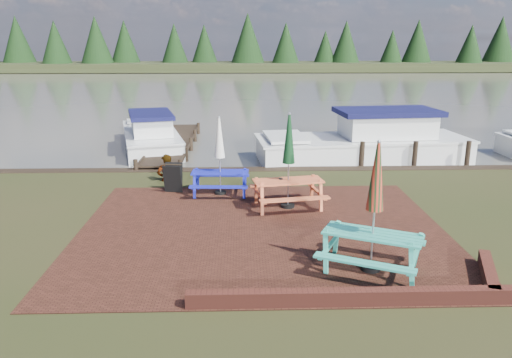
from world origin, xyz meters
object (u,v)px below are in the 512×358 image
object	(u,v)px
picnic_table_teal	(373,227)
boat_near	(366,144)
chalkboard	(173,178)
person	(166,155)
picnic_table_red	(288,176)
jetty	(173,143)
picnic_table_blue	(220,168)
boat_jetty	(151,137)

from	to	relation	value
picnic_table_teal	boat_near	distance (m)	10.56
chalkboard	boat_near	size ratio (longest dim) A/B	0.10
person	picnic_table_red	bearing A→B (deg)	121.52
chalkboard	jetty	size ratio (longest dim) A/B	0.10
jetty	boat_near	bearing A→B (deg)	-15.70
picnic_table_teal	picnic_table_blue	bearing A→B (deg)	147.48
jetty	person	distance (m)	5.74
picnic_table_teal	jetty	xyz separation A→B (m)	(-5.63, 12.53, -0.83)
picnic_table_red	boat_near	bearing A→B (deg)	49.88
picnic_table_red	chalkboard	bearing A→B (deg)	145.88
chalkboard	picnic_table_red	bearing A→B (deg)	-16.83
boat_jetty	picnic_table_teal	bearing A→B (deg)	-76.50
picnic_table_teal	chalkboard	bearing A→B (deg)	156.16
picnic_table_red	jetty	distance (m)	9.59
picnic_table_blue	jetty	bearing A→B (deg)	110.84
boat_near	person	xyz separation A→B (m)	(-7.53, -3.41, 0.41)
boat_jetty	boat_near	bearing A→B (deg)	-29.23
person	picnic_table_blue	bearing A→B (deg)	118.35
jetty	picnic_table_red	bearing A→B (deg)	-63.29
picnic_table_red	jetty	world-z (taller)	picnic_table_red
person	boat_jetty	bearing A→B (deg)	-96.78
picnic_table_red	person	size ratio (longest dim) A/B	1.49
picnic_table_teal	jetty	world-z (taller)	picnic_table_teal
boat_jetty	boat_near	size ratio (longest dim) A/B	0.80
boat_near	picnic_table_teal	bearing A→B (deg)	161.38
picnic_table_red	picnic_table_blue	xyz separation A→B (m)	(-1.94, 1.30, -0.10)
jetty	chalkboard	bearing A→B (deg)	-82.62
picnic_table_blue	jetty	xyz separation A→B (m)	(-2.36, 7.24, -0.71)
picnic_table_teal	boat_jetty	xyz separation A→B (m)	(-6.64, 12.72, -0.58)
picnic_table_red	person	bearing A→B (deg)	133.44
picnic_table_red	jetty	xyz separation A→B (m)	(-4.30, 8.54, -0.81)
picnic_table_red	person	world-z (taller)	picnic_table_red
picnic_table_red	picnic_table_blue	distance (m)	2.34
picnic_table_blue	boat_jetty	size ratio (longest dim) A/B	0.34
picnic_table_blue	person	xyz separation A→B (m)	(-1.85, 1.57, 0.06)
boat_jetty	person	size ratio (longest dim) A/B	3.86
picnic_table_blue	chalkboard	size ratio (longest dim) A/B	2.65
picnic_table_red	boat_near	xyz separation A→B (m)	(3.73, 6.28, -0.45)
boat_jetty	jetty	bearing A→B (deg)	-24.84
picnic_table_teal	jetty	bearing A→B (deg)	139.95
picnic_table_blue	jetty	world-z (taller)	picnic_table_blue
picnic_table_red	boat_jetty	world-z (taller)	picnic_table_red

